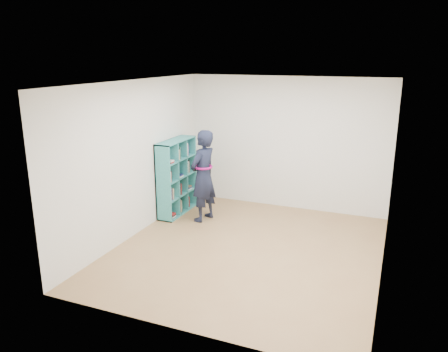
% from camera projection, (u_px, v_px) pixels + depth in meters
% --- Properties ---
extents(floor, '(4.50, 4.50, 0.00)m').
position_uv_depth(floor, '(247.00, 250.00, 6.90)').
color(floor, olive).
rests_on(floor, ground).
extents(ceiling, '(4.50, 4.50, 0.00)m').
position_uv_depth(ceiling, '(250.00, 83.00, 6.21)').
color(ceiling, white).
rests_on(ceiling, wall_back).
extents(wall_left, '(0.02, 4.50, 2.60)m').
position_uv_depth(wall_left, '(135.00, 159.00, 7.28)').
color(wall_left, silver).
rests_on(wall_left, floor).
extents(wall_right, '(0.02, 4.50, 2.60)m').
position_uv_depth(wall_right, '(390.00, 185.00, 5.83)').
color(wall_right, silver).
rests_on(wall_right, floor).
extents(wall_back, '(4.00, 0.02, 2.60)m').
position_uv_depth(wall_back, '(286.00, 144.00, 8.56)').
color(wall_back, silver).
rests_on(wall_back, floor).
extents(wall_front, '(4.00, 0.02, 2.60)m').
position_uv_depth(wall_front, '(178.00, 222.00, 4.55)').
color(wall_front, silver).
rests_on(wall_front, floor).
extents(bookshelf, '(0.32, 1.08, 1.45)m').
position_uv_depth(bookshelf, '(175.00, 178.00, 8.37)').
color(bookshelf, '#276E7A').
rests_on(bookshelf, floor).
extents(person, '(0.53, 0.69, 1.70)m').
position_uv_depth(person, '(203.00, 176.00, 7.96)').
color(person, black).
rests_on(person, floor).
extents(smartphone, '(0.03, 0.10, 0.14)m').
position_uv_depth(smartphone, '(199.00, 168.00, 8.08)').
color(smartphone, silver).
rests_on(smartphone, person).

